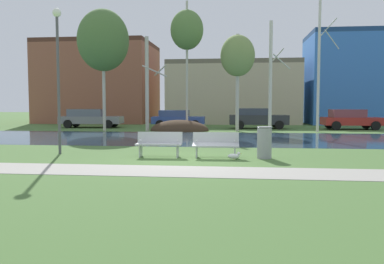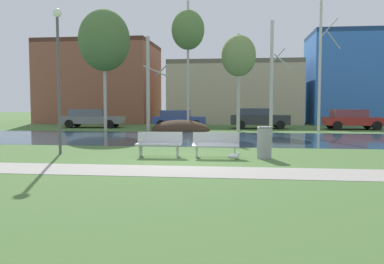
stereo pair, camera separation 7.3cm
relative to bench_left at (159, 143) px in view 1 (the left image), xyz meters
The scene contains 21 objects.
ground_plane 9.38m from the bench_left, 83.90° to the left, with size 120.00×120.00×0.00m, color #476B33.
paved_path_strip 3.13m from the bench_left, 71.26° to the right, with size 60.00×1.84×0.01m, color #9E998E.
river_band 7.80m from the bench_left, 82.65° to the left, with size 80.00×8.80×0.01m, color #2D475B.
soil_mound 13.47m from the bench_left, 95.16° to the left, with size 4.03×2.57×1.51m, color #423021.
bench_left is the anchor object (origin of this frame).
bench_right 1.98m from the bench_left, ahead, with size 1.62×0.62×0.87m.
trash_bin 3.65m from the bench_left, ahead, with size 0.52×0.52×1.09m.
seagull 2.69m from the bench_left, 10.19° to the right, with size 0.47×0.17×0.27m.
streetlamp 4.95m from the bench_left, behind, with size 0.32×0.32×5.33m.
birch_far_left 15.64m from the bench_left, 116.11° to the left, with size 3.50×3.50×8.28m.
birch_left 13.66m from the bench_left, 104.32° to the left, with size 1.53×2.77×6.36m.
birch_center_left 15.49m from the bench_left, 93.16° to the left, with size 2.27×2.27×8.90m.
birch_center 14.52m from the bench_left, 78.65° to the left, with size 2.30×2.30×6.50m.
birch_center_right 14.59m from the bench_left, 69.79° to the left, with size 1.40×2.13×7.30m.
birch_right 16.13m from the bench_left, 59.07° to the left, with size 1.33×2.29×9.11m.
parked_van_nearest_grey 18.49m from the bench_left, 117.96° to the left, with size 4.81×2.09×1.44m.
parked_sedan_second_blue 16.86m from the bench_left, 96.32° to the left, with size 4.10×2.06×1.36m.
parked_hatch_third_dark 17.09m from the bench_left, 75.73° to the left, with size 4.38×2.13×1.52m.
parked_wagon_fourth_red 19.60m from the bench_left, 56.39° to the left, with size 4.17×2.22×1.45m.
building_brick_low 27.94m from the bench_left, 113.43° to the left, with size 10.65×8.29×7.86m.
building_beige_block 25.44m from the bench_left, 84.73° to the left, with size 12.12×7.20×5.79m.
Camera 1 is at (1.72, -13.14, 1.87)m, focal length 37.62 mm.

